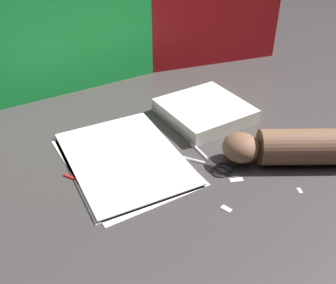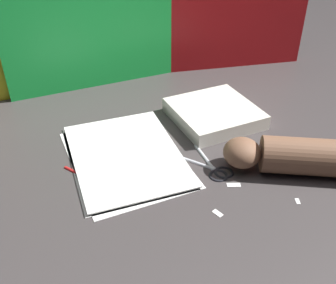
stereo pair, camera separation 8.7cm
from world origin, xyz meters
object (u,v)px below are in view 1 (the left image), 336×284
paper_stack (124,159)px  scissors (213,164)px  book_closed (205,111)px  hand_forearm (288,147)px

paper_stack → scissors: (0.18, -0.10, -0.00)m
paper_stack → book_closed: bearing=19.1°
book_closed → scissors: 0.22m
paper_stack → scissors: 0.21m
scissors → hand_forearm: hand_forearm is taller
scissors → book_closed: bearing=65.3°
book_closed → hand_forearm: size_ratio=0.80×
book_closed → hand_forearm: 0.27m
paper_stack → scissors: bearing=-30.4°
scissors → hand_forearm: 0.17m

